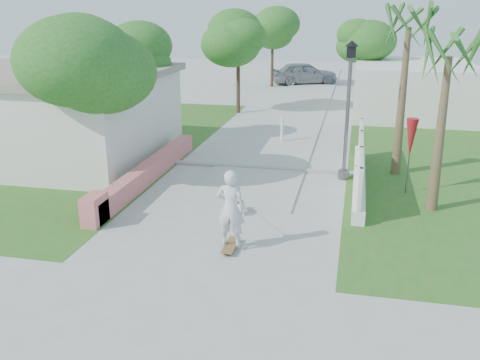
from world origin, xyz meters
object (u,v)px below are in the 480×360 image
(skateboarder, at_px, (231,207))
(parked_car, at_px, (304,73))
(street_lamp, at_px, (348,106))
(bollard, at_px, (282,129))
(patio_umbrella, at_px, (411,139))
(dog, at_px, (241,207))

(skateboarder, relative_size, parked_car, 0.61)
(parked_car, bearing_deg, skateboarder, 158.74)
(street_lamp, xyz_separation_m, bollard, (-2.70, 4.50, -1.84))
(street_lamp, distance_m, skateboarder, 6.47)
(street_lamp, height_order, patio_umbrella, street_lamp)
(bollard, relative_size, parked_car, 0.23)
(patio_umbrella, relative_size, dog, 4.37)
(bollard, height_order, patio_umbrella, patio_umbrella)
(bollard, bearing_deg, street_lamp, -59.04)
(bollard, xyz_separation_m, dog, (0.07, -8.28, -0.38))
(street_lamp, distance_m, parked_car, 22.58)
(street_lamp, distance_m, patio_umbrella, 2.27)
(street_lamp, xyz_separation_m, skateboarder, (-2.44, -5.81, -1.45))
(dog, xyz_separation_m, parked_car, (-0.97, 26.01, 0.60))
(street_lamp, relative_size, bollard, 4.07)
(bollard, distance_m, patio_umbrella, 7.25)
(parked_car, bearing_deg, bollard, 159.27)
(bollard, bearing_deg, parked_car, 92.90)
(skateboarder, bearing_deg, street_lamp, -112.26)
(bollard, height_order, skateboarder, skateboarder)
(dog, bearing_deg, parked_car, 75.66)
(skateboarder, xyz_separation_m, parked_car, (-1.16, 28.04, -0.18))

